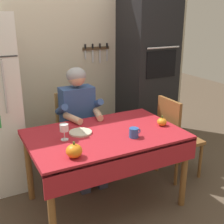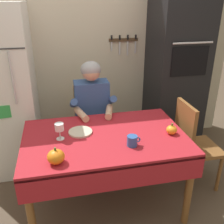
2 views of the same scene
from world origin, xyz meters
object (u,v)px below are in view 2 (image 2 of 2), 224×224
(chair_behind_person, at_px, (91,121))
(seated_person, at_px, (93,110))
(coffee_mug, at_px, (132,141))
(serving_tray, at_px, (80,132))
(dining_table, at_px, (105,145))
(wine_glass, at_px, (59,128))
(pumpkin_medium, at_px, (56,157))
(chair_right_side, at_px, (192,142))
(wall_oven, at_px, (176,68))
(refrigerator, at_px, (2,93))
(pumpkin_large, at_px, (172,130))

(chair_behind_person, height_order, seated_person, seated_person)
(coffee_mug, bearing_deg, serving_tray, 141.81)
(dining_table, distance_m, chair_behind_person, 0.81)
(wine_glass, height_order, pumpkin_medium, wine_glass)
(dining_table, bearing_deg, chair_behind_person, 91.33)
(chair_right_side, relative_size, serving_tray, 4.43)
(seated_person, bearing_deg, dining_table, -88.26)
(wall_oven, bearing_deg, serving_tray, -147.31)
(refrigerator, relative_size, wine_glass, 12.35)
(pumpkin_large, bearing_deg, seated_person, 131.38)
(seated_person, bearing_deg, chair_behind_person, 90.00)
(refrigerator, distance_m, pumpkin_large, 1.80)
(pumpkin_large, height_order, pumpkin_medium, pumpkin_medium)
(refrigerator, bearing_deg, chair_right_side, -22.75)
(chair_right_side, xyz_separation_m, coffee_mug, (-0.72, -0.29, 0.27))
(dining_table, xyz_separation_m, chair_behind_person, (-0.02, 0.79, -0.14))
(chair_right_side, height_order, serving_tray, chair_right_side)
(pumpkin_large, bearing_deg, chair_right_side, 28.54)
(coffee_mug, bearing_deg, chair_right_side, 22.20)
(coffee_mug, relative_size, pumpkin_large, 1.11)
(wine_glass, distance_m, serving_tray, 0.22)
(seated_person, distance_m, coffee_mug, 0.82)
(dining_table, bearing_deg, seated_person, 91.74)
(wall_oven, height_order, wine_glass, wall_oven)
(chair_behind_person, distance_m, pumpkin_large, 1.08)
(dining_table, distance_m, seated_person, 0.61)
(chair_behind_person, xyz_separation_m, serving_tray, (-0.18, -0.67, 0.24))
(seated_person, height_order, pumpkin_large, seated_person)
(coffee_mug, xyz_separation_m, serving_tray, (-0.39, 0.30, -0.04))
(refrigerator, height_order, wine_glass, refrigerator)
(serving_tray, bearing_deg, pumpkin_large, -13.72)
(wall_oven, height_order, seated_person, wall_oven)
(refrigerator, relative_size, wall_oven, 0.86)
(refrigerator, height_order, coffee_mug, refrigerator)
(dining_table, xyz_separation_m, chair_right_side, (0.90, 0.11, -0.14))
(wine_glass, height_order, pumpkin_large, wine_glass)
(chair_right_side, distance_m, serving_tray, 1.13)
(chair_right_side, relative_size, pumpkin_large, 9.26)
(pumpkin_medium, bearing_deg, serving_tray, 62.69)
(pumpkin_large, distance_m, serving_tray, 0.80)
(refrigerator, relative_size, pumpkin_large, 17.92)
(dining_table, distance_m, chair_right_side, 0.92)
(chair_right_side, bearing_deg, coffee_mug, -157.80)
(chair_behind_person, height_order, serving_tray, chair_behind_person)
(refrigerator, distance_m, wine_glass, 1.02)
(refrigerator, height_order, serving_tray, refrigerator)
(refrigerator, bearing_deg, pumpkin_large, -32.00)
(coffee_mug, bearing_deg, pumpkin_large, 16.41)
(refrigerator, distance_m, seated_person, 0.99)
(dining_table, bearing_deg, coffee_mug, -44.86)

